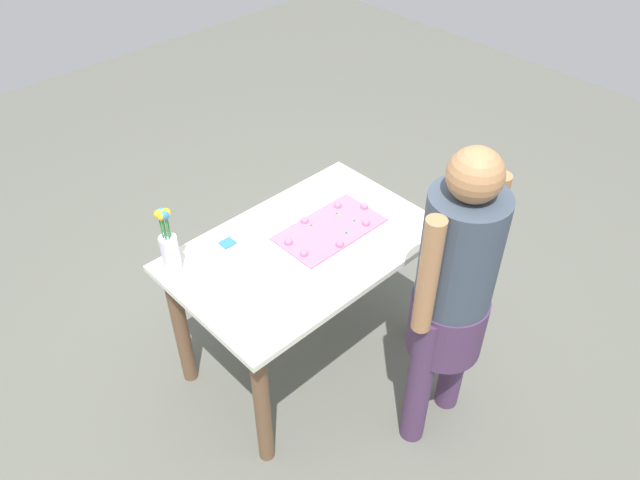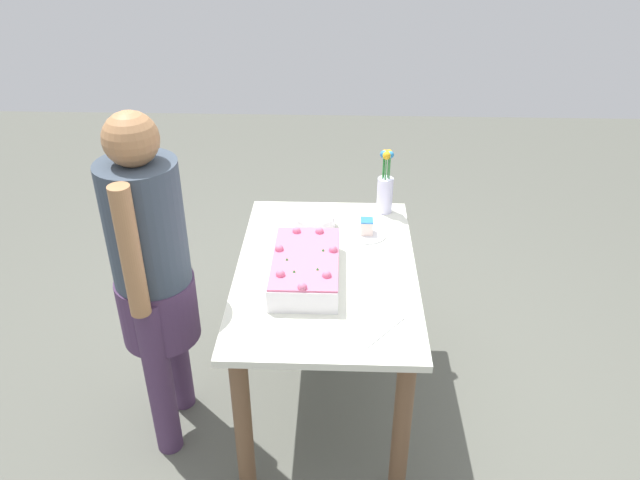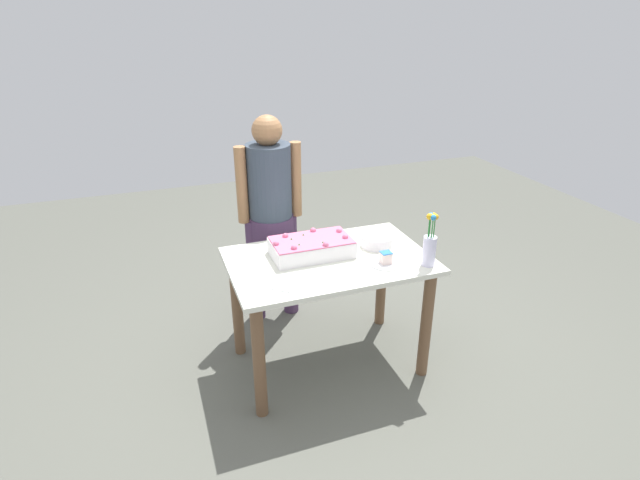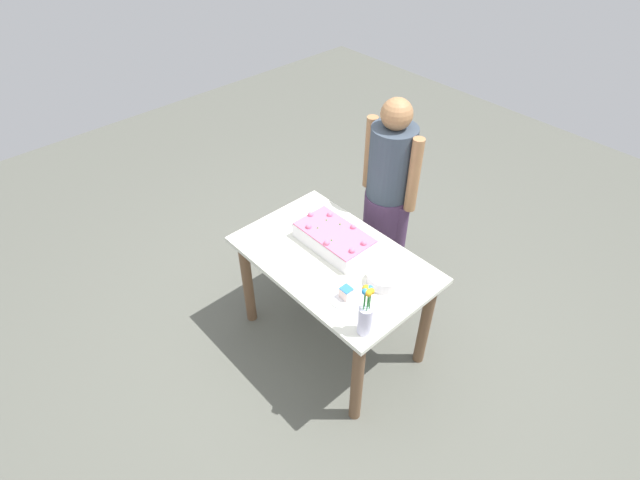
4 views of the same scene
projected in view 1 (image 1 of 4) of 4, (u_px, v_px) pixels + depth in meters
ground_plane at (306, 355)px, 3.27m from camera, size 8.00×8.00×0.00m
dining_table at (304, 270)px, 2.87m from camera, size 1.18×0.75×0.76m
sheet_cake at (330, 237)px, 2.74m from camera, size 0.48×0.27×0.13m
serving_plate_with_slice at (229, 252)px, 2.71m from camera, size 0.19×0.19×0.08m
cake_knife at (335, 187)px, 3.12m from camera, size 0.19×0.16×0.00m
flower_vase at (169, 246)px, 2.58m from camera, size 0.08×0.08×0.32m
fruit_bowl at (252, 284)px, 2.54m from camera, size 0.19×0.19×0.07m
person_standing at (453, 289)px, 2.43m from camera, size 0.45×0.31×1.49m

